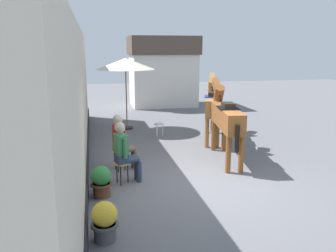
# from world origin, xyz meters

# --- Properties ---
(ground_plane) EXTENTS (40.00, 40.00, 0.00)m
(ground_plane) POSITION_xyz_m (0.00, 3.00, 0.00)
(ground_plane) COLOR slate
(pub_facade_wall) EXTENTS (0.34, 14.00, 3.40)m
(pub_facade_wall) POSITION_xyz_m (-2.55, 1.50, 1.54)
(pub_facade_wall) COLOR beige
(pub_facade_wall) RESTS_ON ground_plane
(distant_cottage) EXTENTS (3.40, 2.60, 3.50)m
(distant_cottage) POSITION_xyz_m (1.40, 10.95, 1.80)
(distant_cottage) COLOR silver
(distant_cottage) RESTS_ON ground_plane
(seated_visitor_near) EXTENTS (0.61, 0.48, 1.39)m
(seated_visitor_near) POSITION_xyz_m (-1.57, 0.30, 0.78)
(seated_visitor_near) COLOR gold
(seated_visitor_near) RESTS_ON ground_plane
(seated_visitor_far) EXTENTS (0.61, 0.48, 1.39)m
(seated_visitor_far) POSITION_xyz_m (-1.55, 1.18, 0.78)
(seated_visitor_far) COLOR gold
(seated_visitor_far) RESTS_ON ground_plane
(saddled_horse_near) EXTENTS (0.77, 2.98, 2.06)m
(saddled_horse_near) POSITION_xyz_m (1.23, 1.52, 1.16)
(saddled_horse_near) COLOR brown
(saddled_horse_near) RESTS_ON ground_plane
(saddled_horse_far) EXTENTS (1.20, 2.89, 2.06)m
(saddled_horse_far) POSITION_xyz_m (1.60, 3.69, 1.16)
(saddled_horse_far) COLOR #9E6B38
(saddled_horse_far) RESTS_ON ground_plane
(flower_planter_near) EXTENTS (0.43, 0.43, 0.64)m
(flower_planter_near) POSITION_xyz_m (-2.10, -2.06, 0.33)
(flower_planter_near) COLOR #4C4C51
(flower_planter_near) RESTS_ON ground_plane
(flower_planter_middle) EXTENTS (0.43, 0.43, 0.64)m
(flower_planter_middle) POSITION_xyz_m (-2.10, -0.34, 0.33)
(flower_planter_middle) COLOR brown
(flower_planter_middle) RESTS_ON ground_plane
(cafe_parasol) EXTENTS (2.10, 2.10, 2.58)m
(cafe_parasol) POSITION_xyz_m (-0.98, 5.74, 2.36)
(cafe_parasol) COLOR black
(cafe_parasol) RESTS_ON ground_plane
(spare_stool_white) EXTENTS (0.32, 0.32, 0.46)m
(spare_stool_white) POSITION_xyz_m (-0.06, 4.28, 0.40)
(spare_stool_white) COLOR white
(spare_stool_white) RESTS_ON ground_plane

